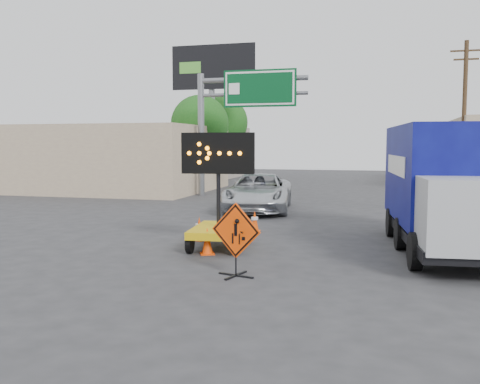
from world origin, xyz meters
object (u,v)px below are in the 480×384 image
at_px(construction_sign, 236,237).
at_px(box_truck, 441,194).
at_px(pickup_truck, 259,192).
at_px(arrow_board, 219,223).

xyz_separation_m(construction_sign, box_truck, (4.60, 4.17, 0.69)).
xyz_separation_m(construction_sign, pickup_truck, (-2.19, 11.44, -0.06)).
relative_size(construction_sign, pickup_truck, 0.28).
xyz_separation_m(construction_sign, arrow_board, (-1.32, 2.91, -0.15)).
bearing_deg(pickup_truck, arrow_board, -91.99).
height_order(construction_sign, arrow_board, arrow_board).
bearing_deg(box_truck, arrow_board, -174.05).
relative_size(construction_sign, box_truck, 0.22).
bearing_deg(construction_sign, pickup_truck, 116.30).
distance_m(construction_sign, arrow_board, 3.20).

